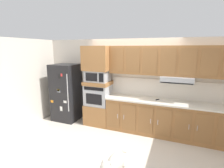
{
  "coord_description": "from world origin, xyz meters",
  "views": [
    {
      "loc": [
        1.2,
        -3.58,
        2.23
      ],
      "look_at": [
        -0.38,
        0.42,
        1.33
      ],
      "focal_mm": 27.16,
      "sensor_mm": 36.0,
      "label": 1
    }
  ],
  "objects_px": {
    "screwdriver": "(158,100)",
    "dog": "(114,164)",
    "microwave": "(98,76)",
    "refrigerator": "(66,92)",
    "built_in_oven": "(98,95)"
  },
  "relations": [
    {
      "from": "screwdriver",
      "to": "microwave",
      "type": "bearing_deg",
      "value": -179.71
    },
    {
      "from": "microwave",
      "to": "dog",
      "type": "distance_m",
      "value": 2.63
    },
    {
      "from": "refrigerator",
      "to": "dog",
      "type": "xyz_separation_m",
      "value": [
        2.35,
        -1.96,
        -0.51
      ]
    },
    {
      "from": "screwdriver",
      "to": "dog",
      "type": "bearing_deg",
      "value": -101.93
    },
    {
      "from": "screwdriver",
      "to": "dog",
      "type": "height_order",
      "value": "screwdriver"
    },
    {
      "from": "built_in_oven",
      "to": "dog",
      "type": "height_order",
      "value": "built_in_oven"
    },
    {
      "from": "microwave",
      "to": "refrigerator",
      "type": "bearing_deg",
      "value": -176.43
    },
    {
      "from": "built_in_oven",
      "to": "screwdriver",
      "type": "bearing_deg",
      "value": 0.29
    },
    {
      "from": "built_in_oven",
      "to": "screwdriver",
      "type": "height_order",
      "value": "built_in_oven"
    },
    {
      "from": "microwave",
      "to": "dog",
      "type": "xyz_separation_m",
      "value": [
        1.27,
        -2.03,
        -1.09
      ]
    },
    {
      "from": "built_in_oven",
      "to": "screwdriver",
      "type": "relative_size",
      "value": 4.15
    },
    {
      "from": "microwave",
      "to": "dog",
      "type": "bearing_deg",
      "value": -57.9
    },
    {
      "from": "screwdriver",
      "to": "dog",
      "type": "distance_m",
      "value": 2.15
    },
    {
      "from": "built_in_oven",
      "to": "dog",
      "type": "xyz_separation_m",
      "value": [
        1.27,
        -2.03,
        -0.53
      ]
    },
    {
      "from": "built_in_oven",
      "to": "screwdriver",
      "type": "distance_m",
      "value": 1.7
    }
  ]
}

